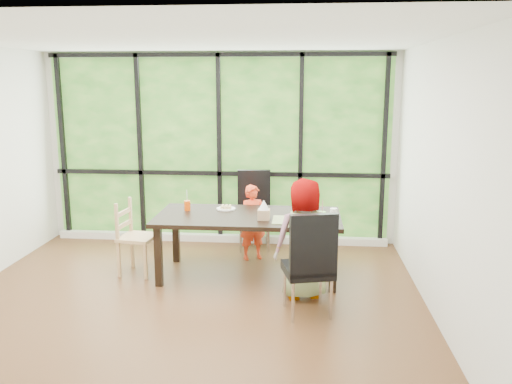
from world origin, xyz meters
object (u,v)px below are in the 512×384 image
(chair_window_leather, at_px, (254,211))
(plate_far, at_px, (226,209))
(chair_end_beech, at_px, (138,237))
(child_toddler, at_px, (253,222))
(plate_near, at_px, (298,220))
(child_older, at_px, (302,239))
(white_mug, at_px, (334,212))
(tissue_box, at_px, (264,214))
(dining_table, at_px, (248,245))
(orange_cup, at_px, (187,206))
(chair_interior_leather, at_px, (308,262))
(green_cup, at_px, (322,217))

(chair_window_leather, xyz_separation_m, plate_far, (-0.28, -0.80, 0.22))
(chair_end_beech, relative_size, plate_far, 3.87)
(child_toddler, height_order, plate_near, child_toddler)
(chair_end_beech, distance_m, child_toddler, 1.49)
(child_older, bearing_deg, plate_near, -97.54)
(chair_window_leather, height_order, white_mug, chair_window_leather)
(child_toddler, relative_size, plate_near, 4.28)
(chair_end_beech, bearing_deg, white_mug, -79.79)
(tissue_box, bearing_deg, child_toddler, 103.65)
(chair_window_leather, height_order, chair_end_beech, chair_window_leather)
(dining_table, relative_size, child_older, 1.66)
(child_older, height_order, orange_cup, child_older)
(chair_window_leather, distance_m, white_mug, 1.44)
(orange_cup, bearing_deg, chair_end_beech, -160.99)
(plate_far, bearing_deg, chair_interior_leather, -51.54)
(dining_table, xyz_separation_m, plate_far, (-0.30, 0.26, 0.38))
(green_cup, bearing_deg, child_toddler, 133.62)
(plate_far, xyz_separation_m, green_cup, (1.16, -0.53, 0.06))
(chair_end_beech, distance_m, green_cup, 2.24)
(green_cup, bearing_deg, chair_window_leather, 123.61)
(chair_end_beech, height_order, plate_near, chair_end_beech)
(chair_interior_leather, bearing_deg, orange_cup, -52.55)
(dining_table, relative_size, orange_cup, 18.04)
(plate_near, relative_size, green_cup, 1.81)
(chair_window_leather, height_order, child_toddler, chair_window_leather)
(dining_table, xyz_separation_m, green_cup, (0.86, -0.27, 0.44))
(dining_table, relative_size, white_mug, 25.75)
(chair_end_beech, height_order, child_older, child_older)
(chair_interior_leather, relative_size, chair_end_beech, 1.20)
(plate_near, xyz_separation_m, green_cup, (0.27, -0.05, 0.06))
(child_toddler, height_order, tissue_box, child_toddler)
(child_toddler, relative_size, child_older, 0.76)
(chair_end_beech, height_order, white_mug, chair_end_beech)
(child_older, bearing_deg, orange_cup, -43.36)
(chair_interior_leather, relative_size, plate_near, 4.68)
(chair_interior_leather, bearing_deg, green_cup, -116.29)
(white_mug, bearing_deg, child_older, -118.81)
(plate_near, distance_m, white_mug, 0.51)
(plate_far, bearing_deg, dining_table, -40.38)
(chair_interior_leather, distance_m, orange_cup, 1.89)
(dining_table, distance_m, child_toddler, 0.64)
(green_cup, bearing_deg, dining_table, 162.39)
(child_older, height_order, plate_near, child_older)
(child_toddler, distance_m, plate_near, 1.07)
(chair_window_leather, xyz_separation_m, plate_near, (0.62, -1.28, 0.22))
(white_mug, relative_size, tissue_box, 0.62)
(chair_end_beech, distance_m, plate_near, 1.96)
(dining_table, bearing_deg, tissue_box, -42.95)
(child_older, xyz_separation_m, plate_near, (-0.05, 0.36, 0.11))
(plate_near, bearing_deg, child_toddler, 124.80)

